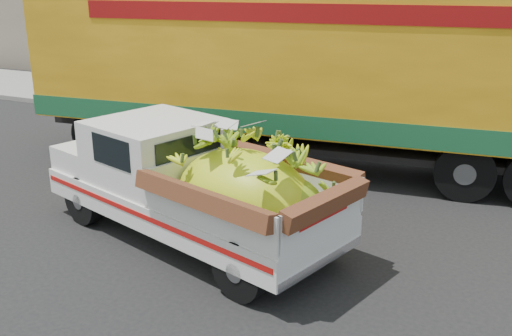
% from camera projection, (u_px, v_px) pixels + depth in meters
% --- Properties ---
extents(ground, '(100.00, 100.00, 0.00)m').
position_uv_depth(ground, '(97.00, 215.00, 10.02)').
color(ground, black).
rests_on(ground, ground).
extents(curb, '(60.00, 0.25, 0.15)m').
position_uv_depth(curb, '(258.00, 127.00, 15.65)').
color(curb, gray).
rests_on(curb, ground).
extents(sidewalk, '(60.00, 4.00, 0.14)m').
position_uv_depth(sidewalk, '(287.00, 112.00, 17.45)').
color(sidewalk, gray).
rests_on(sidewalk, ground).
extents(building_left, '(18.00, 6.00, 5.00)m').
position_uv_depth(building_left, '(172.00, 13.00, 25.00)').
color(building_left, gray).
rests_on(building_left, ground).
extents(pickup_truck, '(5.47, 3.24, 1.81)m').
position_uv_depth(pickup_truck, '(206.00, 187.00, 8.60)').
color(pickup_truck, black).
rests_on(pickup_truck, ground).
extents(semi_trailer, '(12.04, 3.79, 3.80)m').
position_uv_depth(semi_trailer, '(300.00, 70.00, 12.03)').
color(semi_trailer, black).
rests_on(semi_trailer, ground).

